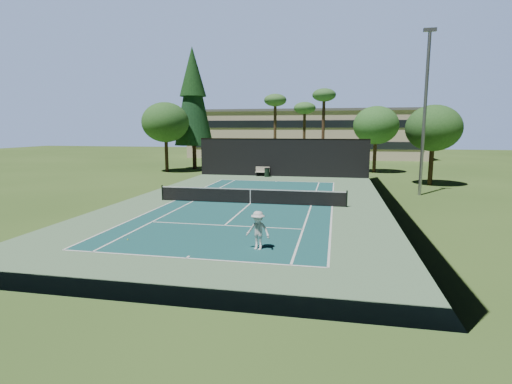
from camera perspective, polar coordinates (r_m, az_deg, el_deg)
ground at (r=27.17m, az=-0.82°, el=-1.67°), size 160.00×160.00×0.00m
apron_slab at (r=27.17m, az=-0.82°, el=-1.66°), size 18.00×32.00×0.01m
court_surface at (r=27.17m, az=-0.82°, el=-1.64°), size 10.97×23.77×0.01m
court_lines at (r=27.17m, az=-0.82°, el=-1.63°), size 11.07×23.87×0.01m
tennis_net at (r=27.08m, az=-0.82°, el=-0.51°), size 12.90×0.10×1.10m
fence at (r=26.94m, az=-0.80°, el=2.56°), size 18.04×32.05×4.03m
player at (r=16.81m, az=0.28°, el=-5.51°), size 1.18×0.84×1.65m
tennis_ball_a at (r=19.26m, az=-17.85°, el=-6.50°), size 0.07×0.07×0.07m
tennis_ball_b at (r=29.32m, az=-0.31°, el=-0.80°), size 0.08×0.08×0.08m
tennis_ball_c at (r=31.34m, az=0.76°, el=-0.17°), size 0.07×0.07×0.07m
tennis_ball_d at (r=30.63m, az=-8.29°, el=-0.48°), size 0.07×0.07×0.07m
park_bench at (r=42.84m, az=0.94°, el=3.00°), size 1.50×0.45×1.02m
trash_bin at (r=42.22m, az=1.57°, el=2.82°), size 0.56×0.56×0.95m
pine_tree at (r=51.43m, az=-9.00°, el=13.95°), size 4.80×4.80×15.00m
palm_a at (r=50.78m, az=2.77°, el=12.57°), size 2.80×2.80×9.32m
palm_b at (r=52.31m, az=6.97°, el=11.50°), size 2.80×2.80×8.42m
palm_c at (r=49.25m, az=9.69°, el=13.05°), size 2.80×2.80×9.77m
decid_tree_a at (r=48.29m, az=16.77°, el=9.10°), size 5.12×5.12×7.62m
decid_tree_b at (r=39.00m, az=24.02°, el=8.31°), size 4.80×4.80×7.14m
decid_tree_c at (r=48.28m, az=-12.81°, el=9.66°), size 5.44×5.44×8.09m
campus_building at (r=72.30m, az=6.98°, el=8.30°), size 40.50×12.50×8.30m
light_pole at (r=32.75m, az=22.98°, el=10.80°), size 0.90×0.25×12.22m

